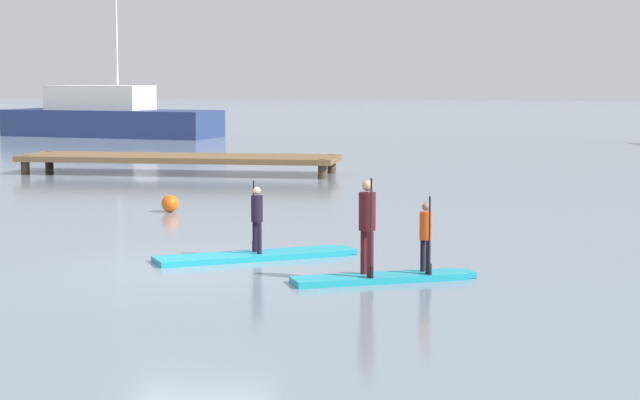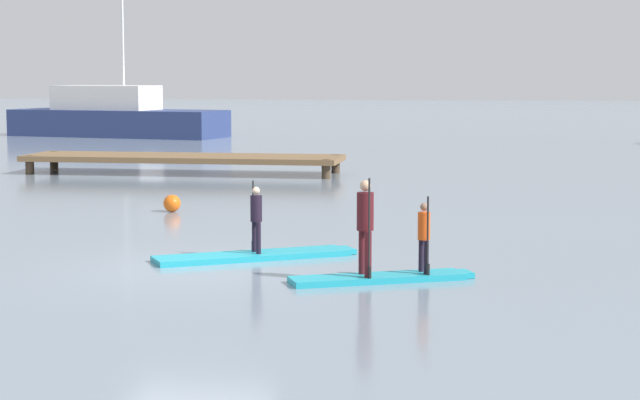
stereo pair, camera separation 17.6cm
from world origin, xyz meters
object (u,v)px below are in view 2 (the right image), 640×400
at_px(paddleboard_far, 382,278).
at_px(fishing_boat_white_large, 115,117).
at_px(paddler_child_solo, 256,216).
at_px(mooring_buoy_near, 172,203).
at_px(paddler_child_front, 424,234).
at_px(paddleboard_near, 256,256).
at_px(paddler_adult, 365,221).

bearing_deg(paddleboard_far, fishing_boat_white_large, 115.29).
distance_m(paddler_child_solo, fishing_boat_white_large, 39.87).
xyz_separation_m(paddleboard_far, mooring_buoy_near, (-5.88, 8.05, 0.15)).
relative_size(paddler_child_front, fishing_boat_white_large, 0.11).
distance_m(paddleboard_near, paddler_child_solo, 0.71).
xyz_separation_m(paddler_child_solo, mooring_buoy_near, (-3.44, 6.23, -0.56)).
distance_m(paddleboard_far, paddler_child_front, 0.97).
relative_size(paddleboard_near, mooring_buoy_near, 8.48).
xyz_separation_m(paddler_child_solo, paddler_child_front, (3.08, -1.54, -0.03)).
bearing_deg(paddleboard_near, mooring_buoy_near, 118.82).
bearing_deg(paddleboard_near, fishing_boat_white_large, 113.21).
xyz_separation_m(paddleboard_far, paddler_adult, (-0.26, -0.13, 0.91)).
distance_m(paddleboard_near, paddler_adult, 3.06).
bearing_deg(paddler_child_solo, fishing_boat_white_large, 113.23).
xyz_separation_m(paddleboard_far, paddler_child_front, (0.64, 0.28, 0.68)).
bearing_deg(fishing_boat_white_large, paddler_adult, -65.10).
relative_size(paddleboard_near, paddler_child_front, 2.79).
height_order(paddler_adult, fishing_boat_white_large, fishing_boat_white_large).
bearing_deg(paddler_child_solo, paddleboard_near, -108.04).
relative_size(paddler_child_solo, paddler_child_front, 1.02).
xyz_separation_m(paddleboard_near, mooring_buoy_near, (-3.44, 6.25, 0.15)).
bearing_deg(paddler_adult, paddleboard_far, 26.16).
xyz_separation_m(fishing_boat_white_large, mooring_buoy_near, (12.28, -30.40, -0.81)).
xyz_separation_m(paddleboard_near, fishing_boat_white_large, (-15.72, 36.65, 0.96)).
bearing_deg(mooring_buoy_near, paddler_child_front, -49.97).
bearing_deg(paddleboard_far, paddler_child_solo, 143.37).
distance_m(paddler_adult, fishing_boat_white_large, 42.53).
bearing_deg(mooring_buoy_near, fishing_boat_white_large, 111.99).
xyz_separation_m(paddleboard_near, paddler_child_solo, (0.01, 0.02, 0.71)).
height_order(paddleboard_near, paddler_child_solo, paddler_child_solo).
height_order(paddleboard_far, paddler_child_front, paddler_child_front).
bearing_deg(paddler_adult, fishing_boat_white_large, 114.90).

